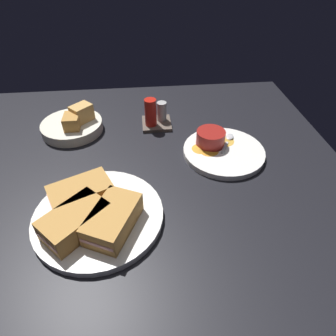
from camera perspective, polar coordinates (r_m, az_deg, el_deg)
The scene contains 13 objects.
ground_plane at distance 73.49cm, azimuth -5.30°, elevation -3.92°, with size 110.00×110.00×3.00cm, color black.
plate_sandwich_main at distance 65.68cm, azimuth -13.40°, elevation -9.13°, with size 28.02×28.02×1.60cm, color white.
sandwich_half_near at distance 66.72cm, azimuth -16.62°, elevation -4.90°, with size 14.99×12.34×4.80cm.
sandwich_half_far at distance 61.78cm, azimuth -17.75°, elevation -9.84°, with size 14.58×14.55×4.80cm.
sandwich_half_extra at distance 60.23cm, azimuth -10.73°, elevation -9.82°, with size 12.41×15.00×4.80cm.
ramekin_dark_sauce at distance 59.63cm, azimuth -10.86°, elevation -10.98°, with size 6.04×6.04×3.92cm.
spoon_by_dark_ramekin at distance 63.88cm, azimuth -13.49°, elevation -9.39°, with size 7.55×8.45×0.80cm.
plate_chips_companion at distance 82.25cm, azimuth 10.83°, elevation 3.13°, with size 22.35×22.35×1.60cm, color white.
ramekin_light_gravy at distance 81.83cm, azimuth 8.35°, elevation 5.91°, with size 7.96×7.96×4.27cm.
spoon_by_gravy_ramekin at distance 85.45cm, azimuth 11.75°, elevation 5.53°, with size 6.09×9.34×0.80cm.
plantain_chip_scatter at distance 82.44cm, azimuth 8.81°, elevation 4.46°, with size 14.10×11.13×0.60cm.
bread_basket_rear at distance 94.27cm, azimuth -18.06°, elevation 8.03°, with size 18.33×18.33×7.90cm.
condiment_caddy at distance 92.00cm, azimuth -2.54°, elevation 10.16°, with size 9.00×9.00×9.50cm.
Camera 1 is at (1.47, -52.84, 49.55)cm, focal length 31.13 mm.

